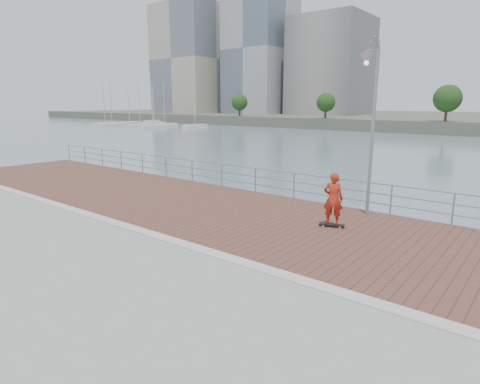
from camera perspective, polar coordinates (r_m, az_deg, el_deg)
The scene contains 9 objects.
water at distance 12.31m, azimuth -6.08°, elevation -16.82°, with size 400.00×400.00×0.00m, color slate.
seawall at distance 9.49m, azimuth -29.59°, elevation -21.27°, with size 40.00×24.00×2.00m, color gray.
brick_lane at distance 14.10m, azimuth 4.07°, elevation -4.01°, with size 40.00×6.80×0.02m, color brown.
curb at distance 11.45m, azimuth -6.31°, elevation -7.93°, with size 40.00×0.40×0.06m, color #B7B5AD.
guardrail at distance 16.76m, azimuth 10.72°, elevation 0.89°, with size 39.06×0.06×1.13m.
street_lamp at distance 14.59m, azimuth 18.05°, elevation 12.63°, with size 0.43×1.25×5.90m.
skateboard at distance 13.61m, azimuth 12.92°, elevation -4.54°, with size 0.85×0.49×0.10m.
skateboarder at distance 13.38m, azimuth 13.10°, elevation -0.95°, with size 0.63×0.42×1.73m, color #B02817.
marina at distance 111.31m, azimuth -13.38°, elevation 9.44°, with size 29.39×26.25×10.82m.
Camera 1 is at (7.62, -7.55, 4.04)m, focal length 30.00 mm.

